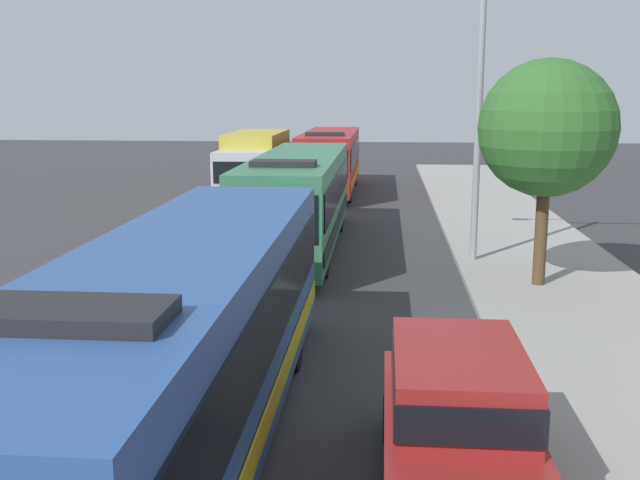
{
  "coord_description": "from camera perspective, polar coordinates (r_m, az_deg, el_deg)",
  "views": [
    {
      "loc": [
        1.43,
        3.47,
        5.06
      ],
      "look_at": [
        0.14,
        18.5,
        2.06
      ],
      "focal_mm": 42.2,
      "sensor_mm": 36.0,
      "label": 1
    }
  ],
  "objects": [
    {
      "name": "bus_middle",
      "position": [
        38.03,
        0.77,
        6.15
      ],
      "size": [
        2.58,
        10.99,
        3.21
      ],
      "color": "maroon",
      "rests_on": "ground_plane"
    },
    {
      "name": "streetlamp_mid",
      "position": [
        22.25,
        12.01,
        10.79
      ],
      "size": [
        5.95,
        0.28,
        7.83
      ],
      "color": "gray",
      "rests_on": "sidewalk"
    },
    {
      "name": "roadside_tree",
      "position": [
        19.72,
        16.84,
        8.08
      ],
      "size": [
        3.44,
        3.44,
        5.72
      ],
      "color": "#4C3823",
      "rests_on": "sidewalk"
    },
    {
      "name": "bus_second_in_line",
      "position": [
        24.16,
        -1.63,
        3.22
      ],
      "size": [
        2.58,
        11.95,
        3.21
      ],
      "color": "#33724C",
      "rests_on": "ground_plane"
    },
    {
      "name": "box_truck_oncoming",
      "position": [
        35.32,
        -4.98,
        5.75
      ],
      "size": [
        2.35,
        7.92,
        3.15
      ],
      "color": "#B7B7BC",
      "rests_on": "ground_plane"
    },
    {
      "name": "bus_lead",
      "position": [
        10.66,
        -10.27,
        -7.36
      ],
      "size": [
        2.58,
        12.09,
        3.21
      ],
      "color": "#284C8C",
      "rests_on": "ground_plane"
    },
    {
      "name": "white_suv",
      "position": [
        9.83,
        10.42,
        -13.14
      ],
      "size": [
        1.86,
        4.67,
        1.9
      ],
      "color": "maroon",
      "rests_on": "ground_plane"
    }
  ]
}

